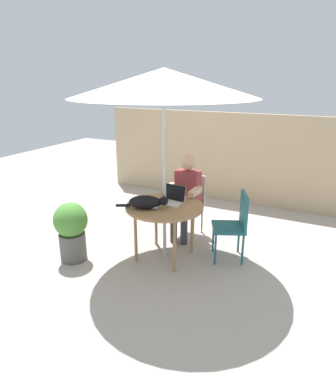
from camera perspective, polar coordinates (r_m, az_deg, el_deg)
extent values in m
plane|color=#ADA399|center=(4.63, -0.56, -10.61)|extent=(14.00, 14.00, 0.00)
cube|color=tan|center=(6.55, 9.45, 5.68)|extent=(4.86, 0.08, 1.66)
cylinder|color=#9E754C|center=(4.33, -0.59, -2.45)|extent=(0.99, 0.99, 0.03)
cylinder|color=#9E754C|center=(4.60, 4.00, -6.08)|extent=(0.04, 0.04, 0.69)
cylinder|color=#9E754C|center=(4.81, -2.00, -4.90)|extent=(0.04, 0.04, 0.69)
cylinder|color=#9E754C|center=(4.38, -5.38, -7.41)|extent=(0.04, 0.04, 0.69)
cylinder|color=#9E754C|center=(4.15, 1.10, -8.89)|extent=(0.04, 0.04, 0.69)
cylinder|color=#B7B7BC|center=(4.21, -0.60, 2.44)|extent=(0.04, 0.04, 2.18)
cone|color=beige|center=(4.05, -0.66, 17.64)|extent=(2.17, 2.17, 0.33)
sphere|color=#B7B7BC|center=(4.05, -0.66, 17.84)|extent=(0.06, 0.06, 0.06)
cube|color=#B2A899|center=(5.06, 3.24, -2.59)|extent=(0.40, 0.40, 0.04)
cube|color=#B2A899|center=(5.14, 4.08, 0.54)|extent=(0.40, 0.04, 0.44)
cylinder|color=#B2A899|center=(5.24, 5.65, -4.59)|extent=(0.03, 0.03, 0.42)
cylinder|color=#B2A899|center=(5.35, 2.24, -3.98)|extent=(0.03, 0.03, 0.42)
cylinder|color=#B2A899|center=(5.07, 0.66, -5.30)|extent=(0.03, 0.03, 0.42)
cylinder|color=#B2A899|center=(4.95, 4.23, -5.99)|extent=(0.03, 0.03, 0.42)
cube|color=#1E606B|center=(4.47, 9.98, -5.81)|extent=(0.53, 0.53, 0.04)
cube|color=#1E606B|center=(4.40, 12.48, -2.99)|extent=(0.19, 0.38, 0.44)
cylinder|color=#1E606B|center=(4.44, 12.28, -9.38)|extent=(0.03, 0.03, 0.42)
cylinder|color=#1E606B|center=(4.74, 11.64, -7.47)|extent=(0.03, 0.03, 0.42)
cylinder|color=#1E606B|center=(4.70, 7.51, -7.48)|extent=(0.03, 0.03, 0.42)
cylinder|color=#1E606B|center=(4.40, 7.85, -9.41)|extent=(0.03, 0.03, 0.42)
cube|color=maroon|center=(4.97, 3.30, 0.52)|extent=(0.34, 0.20, 0.54)
sphere|color=#DBAD89|center=(4.85, 3.34, 4.98)|extent=(0.22, 0.22, 0.22)
cube|color=#383842|center=(4.94, 1.71, -2.27)|extent=(0.12, 0.30, 0.12)
cylinder|color=#383842|center=(4.92, 0.95, -5.84)|extent=(0.10, 0.10, 0.45)
cube|color=#383842|center=(4.88, 3.42, -2.56)|extent=(0.12, 0.30, 0.12)
cylinder|color=#383842|center=(4.86, 2.66, -6.18)|extent=(0.10, 0.10, 0.45)
cube|color=#DBAD89|center=(4.84, 0.11, 0.68)|extent=(0.08, 0.32, 0.08)
cube|color=#DBAD89|center=(4.69, 4.50, 0.02)|extent=(0.08, 0.32, 0.08)
cube|color=silver|center=(4.40, 0.41, -1.79)|extent=(0.32, 0.25, 0.02)
cube|color=black|center=(4.45, 1.11, -0.09)|extent=(0.30, 0.09, 0.20)
cube|color=silver|center=(4.46, 1.17, -0.06)|extent=(0.30, 0.09, 0.20)
ellipsoid|color=black|center=(4.21, -3.82, -1.69)|extent=(0.44, 0.33, 0.17)
sphere|color=black|center=(4.18, -0.72, -1.50)|extent=(0.11, 0.11, 0.11)
ellipsoid|color=white|center=(4.21, -2.32, -2.21)|extent=(0.16, 0.16, 0.09)
cylinder|color=black|center=(4.30, -7.46, -2.22)|extent=(0.18, 0.10, 0.04)
cone|color=black|center=(4.13, -0.76, -0.99)|extent=(0.04, 0.04, 0.03)
cone|color=black|center=(4.19, -0.70, -0.72)|extent=(0.04, 0.04, 0.03)
cylinder|color=#595654|center=(4.65, -15.47, -8.69)|extent=(0.33, 0.33, 0.36)
ellipsoid|color=#4C8C38|center=(4.50, -15.87, -4.47)|extent=(0.42, 0.42, 0.45)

